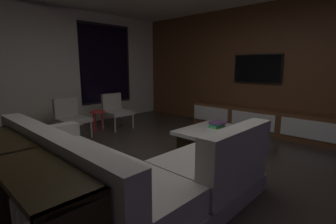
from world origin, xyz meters
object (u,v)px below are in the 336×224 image
coffee_table (219,141)px  media_console (259,121)px  mounted_tv (257,69)px  sectional_couch (121,174)px  console_table_behind_couch (18,190)px  accent_chair_near_window (115,109)px  side_stool (97,115)px  book_stack_on_coffee_table (217,124)px  accent_chair_by_curtain (70,116)px

coffee_table → media_console: size_ratio=0.37×
mounted_tv → sectional_couch: bearing=-175.3°
coffee_table → media_console: bearing=1.9°
console_table_behind_couch → mounted_tv: bearing=2.2°
console_table_behind_couch → coffee_table: bearing=-1.3°
mounted_tv → console_table_behind_couch: 4.84m
accent_chair_near_window → side_stool: (-0.50, -0.05, -0.06)m
book_stack_on_coffee_table → coffee_table: bearing=-137.3°
book_stack_on_coffee_table → console_table_behind_couch: console_table_behind_couch is taller
sectional_couch → side_stool: bearing=64.1°
book_stack_on_coffee_table → sectional_couch: bearing=-174.1°
coffee_table → accent_chair_near_window: accent_chair_near_window is taller
book_stack_on_coffee_table → mounted_tv: (1.64, 0.09, 0.93)m
sectional_couch → mounted_tv: 3.99m
accent_chair_near_window → media_console: bearing=-53.8°
accent_chair_near_window → media_console: size_ratio=0.25×
accent_chair_by_curtain → console_table_behind_couch: 3.02m
book_stack_on_coffee_table → accent_chair_by_curtain: size_ratio=0.37×
book_stack_on_coffee_table → console_table_behind_couch: 3.10m
book_stack_on_coffee_table → accent_chair_near_window: size_ratio=0.37×
coffee_table → console_table_behind_couch: (-2.92, 0.07, 0.23)m
accent_chair_near_window → accent_chair_by_curtain: bearing=-179.9°
coffee_table → media_console: (1.64, 0.05, 0.06)m
mounted_tv → console_table_behind_couch: (-4.74, -0.19, -0.93)m
book_stack_on_coffee_table → accent_chair_near_window: (-0.41, 2.45, 0.02)m
accent_chair_near_window → side_stool: accent_chair_near_window is taller
console_table_behind_couch → media_console: bearing=-0.2°
console_table_behind_couch → accent_chair_by_curtain: bearing=57.5°
accent_chair_near_window → media_console: 3.18m
sectional_couch → book_stack_on_coffee_table: (2.19, 0.23, 0.13)m
side_stool → media_console: bearing=-46.6°
book_stack_on_coffee_table → console_table_behind_couch: (-3.10, -0.09, 0.00)m
side_stool → media_console: size_ratio=0.15×
console_table_behind_couch → book_stack_on_coffee_table: bearing=1.8°
media_console → accent_chair_near_window: bearing=126.2°
book_stack_on_coffee_table → console_table_behind_couch: size_ratio=0.14×
side_stool → media_console: media_console is taller
accent_chair_near_window → side_stool: size_ratio=1.70×
accent_chair_near_window → accent_chair_by_curtain: 1.07m
accent_chair_by_curtain → accent_chair_near_window: bearing=0.1°
sectional_couch → mounted_tv: (3.83, 0.32, 1.06)m
media_console → accent_chair_by_curtain: bearing=138.9°
side_stool → accent_chair_near_window: bearing=6.1°
media_console → console_table_behind_couch: bearing=179.8°
sectional_couch → coffee_table: 2.01m
coffee_table → mounted_tv: 2.17m
coffee_table → accent_chair_near_window: size_ratio=1.49×
media_console → side_stool: bearing=133.4°
coffee_table → media_console: 1.64m
mounted_tv → book_stack_on_coffee_table: bearing=-176.8°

